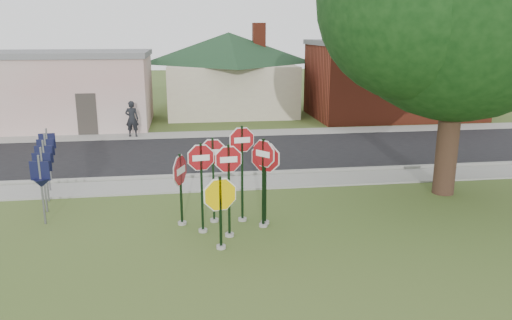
{
  "coord_description": "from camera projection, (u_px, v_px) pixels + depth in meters",
  "views": [
    {
      "loc": [
        -0.98,
        -11.4,
        5.28
      ],
      "look_at": [
        0.94,
        2.0,
        1.77
      ],
      "focal_mm": 35.0,
      "sensor_mm": 36.0,
      "label": 1
    }
  ],
  "objects": [
    {
      "name": "sidewalk_far",
      "position": [
        205.0,
        134.0,
        26.08
      ],
      "size": [
        60.0,
        1.6,
        0.06
      ],
      "primitive_type": "cube",
      "color": "gray",
      "rests_on": "ground"
    },
    {
      "name": "road",
      "position": [
        209.0,
        154.0,
        21.96
      ],
      "size": [
        60.0,
        7.0,
        0.04
      ],
      "primitive_type": "cube",
      "color": "black",
      "rests_on": "ground"
    },
    {
      "name": "bg_tree_right",
      "position": [
        479.0,
        27.0,
        38.91
      ],
      "size": [
        5.6,
        5.6,
        8.4
      ],
      "color": "#312015",
      "rests_on": "ground"
    },
    {
      "name": "stop_sign_right",
      "position": [
        263.0,
        171.0,
        13.49
      ],
      "size": [
        0.68,
        0.8,
        2.61
      ],
      "color": "gray",
      "rests_on": "ground"
    },
    {
      "name": "sidewalk_near",
      "position": [
        216.0,
        184.0,
        17.64
      ],
      "size": [
        60.0,
        1.6,
        0.06
      ],
      "primitive_type": "cube",
      "color": "gray",
      "rests_on": "ground"
    },
    {
      "name": "ground",
      "position": [
        230.0,
        250.0,
        12.38
      ],
      "size": [
        120.0,
        120.0,
        0.0
      ],
      "primitive_type": "plane",
      "color": "#3F5821",
      "rests_on": "ground"
    },
    {
      "name": "building_stucco",
      "position": [
        40.0,
        89.0,
        27.85
      ],
      "size": [
        12.2,
        6.2,
        4.2
      ],
      "color": "beige",
      "rests_on": "ground"
    },
    {
      "name": "stop_sign_far_left",
      "position": [
        181.0,
        180.0,
        13.72
      ],
      "size": [
        0.47,
        1.09,
        2.17
      ],
      "color": "gray",
      "rests_on": "ground"
    },
    {
      "name": "building_house",
      "position": [
        229.0,
        57.0,
        32.82
      ],
      "size": [
        11.6,
        11.6,
        6.2
      ],
      "color": "beige",
      "rests_on": "ground"
    },
    {
      "name": "building_brick",
      "position": [
        394.0,
        78.0,
        31.15
      ],
      "size": [
        10.2,
        6.2,
        4.75
      ],
      "color": "maroon",
      "rests_on": "ground"
    },
    {
      "name": "stop_sign_left",
      "position": [
        201.0,
        176.0,
        13.13
      ],
      "size": [
        0.98,
        0.24,
        2.57
      ],
      "color": "gray",
      "rests_on": "ground"
    },
    {
      "name": "stop_sign_far_right",
      "position": [
        265.0,
        171.0,
        13.7
      ],
      "size": [
        0.99,
        0.63,
        2.51
      ],
      "color": "gray",
      "rests_on": "ground"
    },
    {
      "name": "stop_sign_yellow",
      "position": [
        220.0,
        205.0,
        12.2
      ],
      "size": [
        1.13,
        0.28,
        1.99
      ],
      "color": "gray",
      "rests_on": "ground"
    },
    {
      "name": "stop_sign_back_right",
      "position": [
        242.0,
        161.0,
        13.88
      ],
      "size": [
        0.97,
        0.24,
        2.86
      ],
      "color": "gray",
      "rests_on": "ground"
    },
    {
      "name": "route_sign_row",
      "position": [
        45.0,
        164.0,
        15.64
      ],
      "size": [
        1.43,
        4.63,
        2.0
      ],
      "color": "#59595E",
      "rests_on": "ground"
    },
    {
      "name": "curb",
      "position": [
        214.0,
        175.0,
        18.59
      ],
      "size": [
        60.0,
        0.2,
        0.14
      ],
      "primitive_type": "cube",
      "color": "gray",
      "rests_on": "ground"
    },
    {
      "name": "stop_sign_back_left",
      "position": [
        213.0,
        169.0,
        13.86
      ],
      "size": [
        1.01,
        0.24,
        2.55
      ],
      "color": "gray",
      "rests_on": "ground"
    },
    {
      "name": "pedestrian",
      "position": [
        132.0,
        119.0,
        25.23
      ],
      "size": [
        0.71,
        0.51,
        1.83
      ],
      "primitive_type": "imported",
      "rotation": [
        0.0,
        0.0,
        3.02
      ],
      "color": "black",
      "rests_on": "sidewalk_far"
    },
    {
      "name": "stop_sign_center",
      "position": [
        229.0,
        179.0,
        12.84
      ],
      "size": [
        0.97,
        0.24,
        2.59
      ],
      "color": "gray",
      "rests_on": "ground"
    }
  ]
}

